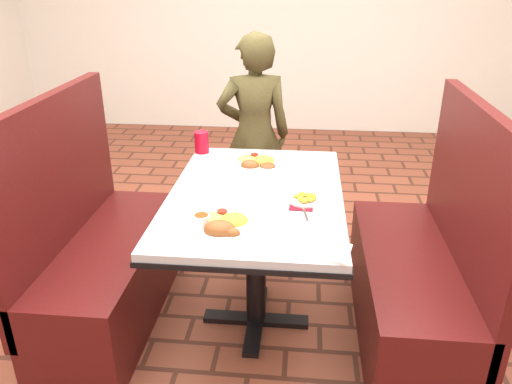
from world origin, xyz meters
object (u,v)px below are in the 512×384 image
(diner_person, at_px, (254,135))
(red_tumbler, at_px, (202,142))
(booth_bench_left, at_px, (102,260))
(far_dinner_plate, at_px, (257,161))
(booth_bench_right, at_px, (419,277))
(plantain_plate, at_px, (306,199))
(dining_table, at_px, (256,210))
(near_dinner_plate, at_px, (223,222))

(diner_person, bearing_deg, red_tumbler, 55.86)
(booth_bench_left, bearing_deg, far_dinner_plate, 23.79)
(booth_bench_right, height_order, plantain_plate, booth_bench_right)
(dining_table, height_order, far_dinner_plate, far_dinner_plate)
(dining_table, xyz_separation_m, booth_bench_right, (0.80, 0.00, -0.32))
(far_dinner_plate, bearing_deg, plantain_plate, -58.10)
(booth_bench_left, relative_size, red_tumbler, 9.96)
(booth_bench_right, bearing_deg, far_dinner_plate, 157.63)
(dining_table, distance_m, red_tumbler, 0.65)
(booth_bench_right, xyz_separation_m, diner_person, (-0.92, 1.09, 0.35))
(dining_table, height_order, booth_bench_right, booth_bench_right)
(far_dinner_plate, relative_size, plantain_plate, 1.72)
(booth_bench_left, bearing_deg, red_tumbler, 49.93)
(near_dinner_plate, relative_size, red_tumbler, 2.40)
(plantain_plate, bearing_deg, booth_bench_right, 7.51)
(booth_bench_left, height_order, diner_person, diner_person)
(diner_person, bearing_deg, dining_table, 85.06)
(dining_table, distance_m, booth_bench_right, 0.86)
(dining_table, distance_m, plantain_plate, 0.27)
(booth_bench_left, relative_size, diner_person, 0.89)
(dining_table, bearing_deg, booth_bench_right, 0.00)
(diner_person, bearing_deg, booth_bench_right, 118.92)
(near_dinner_plate, bearing_deg, plantain_plate, 42.18)
(booth_bench_left, height_order, red_tumbler, booth_bench_left)
(booth_bench_right, xyz_separation_m, near_dinner_plate, (-0.89, -0.37, 0.45))
(near_dinner_plate, xyz_separation_m, plantain_plate, (0.33, 0.30, -0.02))
(diner_person, relative_size, plantain_plate, 8.06)
(far_dinner_plate, bearing_deg, booth_bench_right, -22.37)
(plantain_plate, bearing_deg, near_dinner_plate, -137.82)
(diner_person, height_order, near_dinner_plate, diner_person)
(dining_table, bearing_deg, near_dinner_plate, -104.49)
(plantain_plate, bearing_deg, far_dinner_plate, 121.90)
(booth_bench_left, relative_size, far_dinner_plate, 4.15)
(red_tumbler, bearing_deg, booth_bench_right, -24.22)
(near_dinner_plate, bearing_deg, diner_person, 90.97)
(booth_bench_right, relative_size, diner_person, 0.89)
(dining_table, distance_m, booth_bench_left, 0.86)
(dining_table, height_order, booth_bench_left, booth_bench_left)
(booth_bench_right, bearing_deg, dining_table, 180.00)
(dining_table, xyz_separation_m, plantain_plate, (0.23, -0.07, 0.11))
(booth_bench_right, xyz_separation_m, far_dinner_plate, (-0.83, 0.34, 0.45))
(dining_table, distance_m, diner_person, 1.10)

